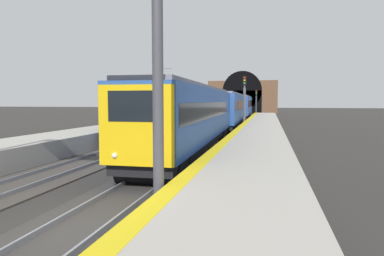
{
  "coord_description": "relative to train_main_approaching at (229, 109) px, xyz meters",
  "views": [
    {
      "loc": [
        -7.14,
        -4.59,
        3.23
      ],
      "look_at": [
        11.4,
        -0.36,
        1.71
      ],
      "focal_mm": 31.66,
      "sensor_mm": 36.0,
      "label": 1
    }
  ],
  "objects": [
    {
      "name": "ground_plane",
      "position": [
        -32.56,
        0.0,
        -2.35
      ],
      "size": [
        320.0,
        320.0,
        0.0
      ],
      "primitive_type": "plane",
      "color": "#302D2B"
    },
    {
      "name": "platform_right",
      "position": [
        -32.56,
        -3.84,
        -1.8
      ],
      "size": [
        112.0,
        3.58,
        1.1
      ],
      "primitive_type": "cube",
      "color": "#ADA89E",
      "rests_on": "ground_plane"
    },
    {
      "name": "platform_right_edge_strip",
      "position": [
        -32.56,
        -2.3,
        -1.25
      ],
      "size": [
        112.0,
        0.5,
        0.01
      ],
      "primitive_type": "cube",
      "color": "yellow",
      "rests_on": "platform_right"
    },
    {
      "name": "track_main_line",
      "position": [
        -32.56,
        0.0,
        -2.31
      ],
      "size": [
        160.0,
        3.14,
        0.21
      ],
      "color": "#383533",
      "rests_on": "ground_plane"
    },
    {
      "name": "train_main_approaching",
      "position": [
        0.0,
        0.0,
        0.0
      ],
      "size": [
        57.67,
        3.17,
        4.14
      ],
      "rotation": [
        0.0,
        0.0,
        3.16
      ],
      "color": "#264C99",
      "rests_on": "ground_plane"
    },
    {
      "name": "train_adjacent_platform",
      "position": [
        1.42,
        4.62,
        -0.1
      ],
      "size": [
        41.56,
        3.41,
        4.81
      ],
      "rotation": [
        0.0,
        0.0,
        -0.03
      ],
      "color": "#264C99",
      "rests_on": "ground_plane"
    },
    {
      "name": "railway_signal_mid",
      "position": [
        -1.11,
        -1.84,
        1.25
      ],
      "size": [
        0.39,
        0.38,
        6.02
      ],
      "rotation": [
        0.0,
        0.0,
        3.14
      ],
      "color": "#4C4C54",
      "rests_on": "ground_plane"
    },
    {
      "name": "railway_signal_far",
      "position": [
        34.2,
        -1.84,
        1.02
      ],
      "size": [
        0.39,
        0.38,
        5.59
      ],
      "rotation": [
        0.0,
        0.0,
        3.14
      ],
      "color": "#38383D",
      "rests_on": "ground_plane"
    },
    {
      "name": "overhead_signal_gantry",
      "position": [
        -31.57,
        2.31,
        2.98
      ],
      "size": [
        0.7,
        8.6,
        7.05
      ],
      "color": "#3F3F47",
      "rests_on": "ground_plane"
    },
    {
      "name": "tunnel_portal",
      "position": [
        49.52,
        2.31,
        1.93
      ],
      "size": [
        2.27,
        17.89,
        10.95
      ],
      "color": "brown",
      "rests_on": "ground_plane"
    },
    {
      "name": "catenary_mast_near",
      "position": [
        5.73,
        10.62,
        1.92
      ],
      "size": [
        0.22,
        2.1,
        8.32
      ],
      "color": "#595B60",
      "rests_on": "ground_plane"
    }
  ]
}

